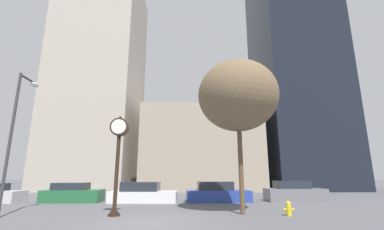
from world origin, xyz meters
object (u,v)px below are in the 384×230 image
object	(u,v)px
street_clock	(118,145)
street_lamp_left	(18,120)
car_blue	(217,193)
bare_tree	(238,96)
car_green	(73,194)
car_white	(143,194)
fire_hydrant_near	(289,208)
car_grey	(294,192)

from	to	relation	value
street_clock	street_lamp_left	bearing A→B (deg)	-178.32
car_blue	bare_tree	distance (m)	8.18
street_clock	street_lamp_left	world-z (taller)	street_lamp_left
car_green	street_lamp_left	xyz separation A→B (m)	(-0.27, -6.55, 3.96)
bare_tree	street_clock	bearing A→B (deg)	-176.05
car_white	bare_tree	distance (m)	9.86
car_blue	fire_hydrant_near	xyz separation A→B (m)	(2.62, -6.60, -0.25)
street_clock	car_blue	size ratio (longest dim) A/B	1.04
car_grey	bare_tree	xyz separation A→B (m)	(-5.16, -6.35, 5.41)
car_blue	street_lamp_left	distance (m)	13.12
car_blue	fire_hydrant_near	bearing A→B (deg)	-70.92
car_white	bare_tree	bearing A→B (deg)	-42.46
car_blue	fire_hydrant_near	distance (m)	7.10
car_green	car_grey	world-z (taller)	car_grey
street_lamp_left	car_blue	bearing A→B (deg)	32.11
street_clock	fire_hydrant_near	size ratio (longest dim) A/B	7.13
fire_hydrant_near	bare_tree	bearing A→B (deg)	166.11
car_grey	fire_hydrant_near	world-z (taller)	car_grey
street_clock	bare_tree	bearing A→B (deg)	3.95
street_clock	fire_hydrant_near	distance (m)	8.72
car_grey	bare_tree	world-z (taller)	bare_tree
car_blue	street_clock	bearing A→B (deg)	-133.24
fire_hydrant_near	car_blue	bearing A→B (deg)	111.66
car_blue	fire_hydrant_near	world-z (taller)	car_blue
car_grey	bare_tree	bearing A→B (deg)	-129.65
car_white	fire_hydrant_near	xyz separation A→B (m)	(7.93, -6.28, -0.24)
street_lamp_left	bare_tree	xyz separation A→B (m)	(11.15, 0.57, 1.50)
street_clock	bare_tree	world-z (taller)	bare_tree
car_white	car_grey	distance (m)	11.03
car_green	fire_hydrant_near	bearing A→B (deg)	-28.28
street_clock	car_grey	size ratio (longest dim) A/B	1.13
car_blue	street_lamp_left	bearing A→B (deg)	-150.48
car_green	fire_hydrant_near	xyz separation A→B (m)	(12.95, -6.50, -0.23)
car_grey	car_blue	bearing A→B (deg)	-177.89
fire_hydrant_near	car_white	bearing A→B (deg)	141.61
fire_hydrant_near	bare_tree	distance (m)	6.08
street_clock	fire_hydrant_near	world-z (taller)	street_clock
bare_tree	car_grey	bearing A→B (deg)	50.89
car_green	car_white	distance (m)	5.03
car_white	bare_tree	xyz separation A→B (m)	(5.85, -5.77, 5.45)
street_clock	car_white	size ratio (longest dim) A/B	1.01
street_clock	car_grey	bearing A→B (deg)	30.95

